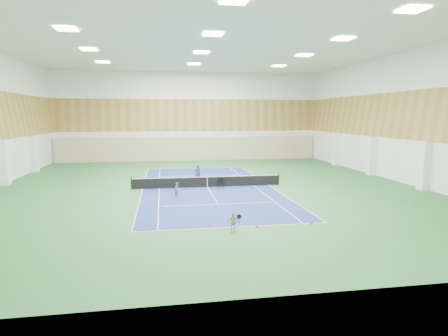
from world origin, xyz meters
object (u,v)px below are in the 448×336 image
object	(u,v)px
child_court	(177,189)
ball_cart	(221,183)
child_apron	(233,222)
tennis_net	(207,181)
coach	(198,173)

from	to	relation	value
child_court	ball_cart	xyz separation A→B (m)	(3.77, 2.48, -0.09)
child_apron	ball_cart	size ratio (longest dim) A/B	1.21
tennis_net	coach	world-z (taller)	coach
child_court	child_apron	xyz separation A→B (m)	(2.55, -9.51, -0.00)
tennis_net	child_court	distance (m)	4.18
tennis_net	coach	distance (m)	2.68
coach	child_court	xyz separation A→B (m)	(-2.12, -5.78, -0.29)
child_court	ball_cart	size ratio (longest dim) A/B	1.21
coach	ball_cart	size ratio (longest dim) A/B	1.86
tennis_net	child_court	xyz separation A→B (m)	(-2.71, -3.19, -0.02)
child_court	ball_cart	bearing A→B (deg)	-10.93
child_court	ball_cart	world-z (taller)	child_court
child_court	child_apron	size ratio (longest dim) A/B	1.00
child_apron	ball_cart	distance (m)	12.05
coach	child_court	bearing A→B (deg)	51.96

